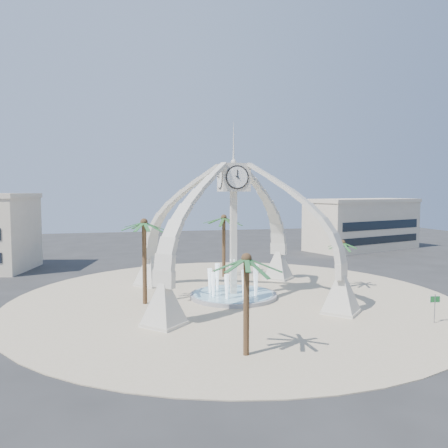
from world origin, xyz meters
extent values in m
plane|color=#282828|center=(0.00, 0.00, 0.00)|extent=(140.00, 140.00, 0.00)
cylinder|color=#BDAA8D|center=(0.00, 0.00, 0.03)|extent=(40.00, 40.00, 0.06)
cube|color=beige|center=(0.00, 0.00, 4.90)|extent=(0.55, 0.55, 9.80)
cube|color=beige|center=(0.00, 0.00, 11.05)|extent=(2.50, 2.50, 2.50)
cone|color=beige|center=(0.00, 0.00, 14.30)|extent=(0.20, 0.20, 4.00)
cylinder|color=white|center=(0.00, -1.29, 11.05)|extent=(1.84, 0.04, 1.84)
pyramid|color=beige|center=(7.07, 7.07, 1.60)|extent=(3.80, 3.80, 3.20)
pyramid|color=beige|center=(-7.07, 7.07, 1.60)|extent=(3.80, 3.80, 3.20)
pyramid|color=beige|center=(-7.07, -7.07, 1.60)|extent=(3.80, 3.80, 3.20)
pyramid|color=beige|center=(7.07, -7.07, 1.60)|extent=(3.80, 3.80, 3.20)
cylinder|color=#969698|center=(0.00, 0.00, 0.20)|extent=(8.00, 8.00, 0.40)
cylinder|color=#92CADA|center=(0.00, 0.00, 0.42)|extent=(7.40, 7.40, 0.04)
cone|color=white|center=(0.00, 0.00, 2.02)|extent=(0.60, 0.60, 3.20)
cube|color=beige|center=(30.00, 28.00, 4.00)|extent=(21.49, 13.79, 8.00)
cube|color=beige|center=(30.00, 28.00, 8.30)|extent=(21.87, 14.17, 0.60)
cylinder|color=brown|center=(11.68, 1.23, 2.40)|extent=(0.31, 0.31, 4.80)
cylinder|color=brown|center=(-8.07, -0.43, 3.64)|extent=(0.39, 0.39, 7.28)
cylinder|color=brown|center=(1.43, 9.79, 3.49)|extent=(0.41, 0.41, 6.98)
cylinder|color=brown|center=(-2.88, -13.98, 2.99)|extent=(0.37, 0.37, 5.98)
cylinder|color=slate|center=(12.47, -11.17, 1.10)|extent=(0.07, 0.07, 2.21)
cube|color=#175D26|center=(12.47, -11.17, 1.86)|extent=(0.75, 0.13, 0.44)
cube|color=white|center=(12.47, -11.17, 1.86)|extent=(0.81, 0.12, 0.50)
camera|label=1|loc=(-10.09, -38.36, 9.77)|focal=35.00mm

